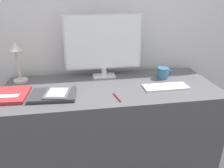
# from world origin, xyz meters

# --- Properties ---
(wall_back) EXTENTS (3.60, 0.05, 2.40)m
(wall_back) POSITION_xyz_m (0.00, 0.58, 1.20)
(wall_back) COLOR silver
(wall_back) RESTS_ON ground_plane
(desk) EXTENTS (1.57, 0.64, 0.71)m
(desk) POSITION_xyz_m (0.00, 0.18, 0.36)
(desk) COLOR #4C4C51
(desk) RESTS_ON ground_plane
(monitor) EXTENTS (0.61, 0.11, 0.49)m
(monitor) POSITION_xyz_m (-0.02, 0.40, 0.98)
(monitor) COLOR silver
(monitor) RESTS_ON desk
(keyboard) EXTENTS (0.32, 0.12, 0.01)m
(keyboard) POSITION_xyz_m (0.39, 0.10, 0.72)
(keyboard) COLOR silver
(keyboard) RESTS_ON desk
(laptop) EXTENTS (0.31, 0.23, 0.02)m
(laptop) POSITION_xyz_m (-0.41, 0.08, 0.73)
(laptop) COLOR #232328
(laptop) RESTS_ON desk
(ereader) EXTENTS (0.19, 0.22, 0.01)m
(ereader) POSITION_xyz_m (-0.38, 0.07, 0.74)
(ereader) COLOR #4C4C51
(ereader) RESTS_ON laptop
(desk_lamp) EXTENTS (0.11, 0.11, 0.31)m
(desk_lamp) POSITION_xyz_m (-0.68, 0.39, 0.90)
(desk_lamp) COLOR #BCB7AD
(desk_lamp) RESTS_ON desk
(notebook) EXTENTS (0.23, 0.27, 0.03)m
(notebook) POSITION_xyz_m (-0.68, 0.12, 0.73)
(notebook) COLOR maroon
(notebook) RESTS_ON desk
(coffee_mug) EXTENTS (0.12, 0.09, 0.09)m
(coffee_mug) POSITION_xyz_m (0.44, 0.28, 0.76)
(coffee_mug) COLOR #336089
(coffee_mug) RESTS_ON desk
(pen) EXTENTS (0.03, 0.13, 0.01)m
(pen) POSITION_xyz_m (0.01, -0.01, 0.72)
(pen) COLOR maroon
(pen) RESTS_ON desk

